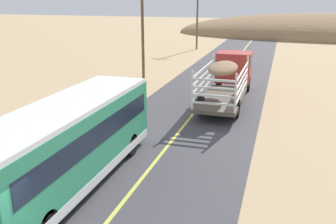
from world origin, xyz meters
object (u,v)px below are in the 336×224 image
Objects in this scene: livestock_truck at (230,73)px; car_far at (237,61)px; bus at (69,143)px; power_pole_far at (197,18)px; power_pole_mid at (143,33)px.

car_far is (-0.84, 11.66, -1.10)m from livestock_truck.
bus is at bearing -104.82° from livestock_truck.
bus is at bearing -96.59° from car_far.
bus reaches higher than car_far.
bus reaches higher than livestock_truck.
livestock_truck is at bearing 75.18° from bus.
power_pole_far is (-7.79, 23.88, 2.34)m from livestock_truck.
bus is 2.27× the size of car_far.
livestock_truck is 11.75m from car_far.
power_pole_mid is at bearing 156.24° from livestock_truck.
power_pole_far reaches higher than bus.
bus is 38.87m from power_pole_far.
power_pole_far is at bearing 108.08° from livestock_truck.
power_pole_far is at bearing 90.00° from power_pole_mid.
livestock_truck is 0.97× the size of bus.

